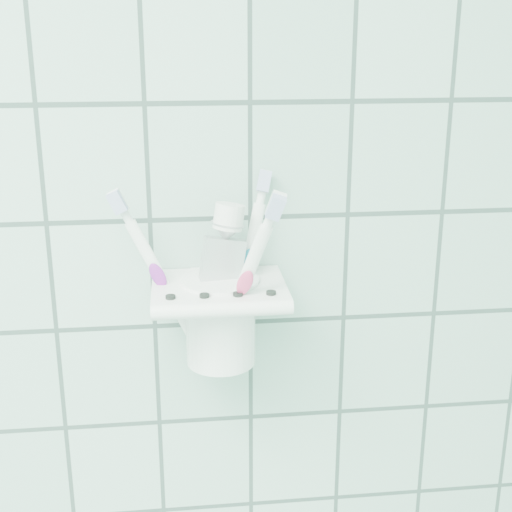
{
  "coord_description": "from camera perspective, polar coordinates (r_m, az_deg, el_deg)",
  "views": [
    {
      "loc": [
        0.63,
        0.51,
        1.55
      ],
      "look_at": [
        0.69,
        1.1,
        1.36
      ],
      "focal_mm": 50.0,
      "sensor_mm": 36.0,
      "label": 1
    }
  ],
  "objects": [
    {
      "name": "toothbrush_blue",
      "position": [
        0.67,
        -2.22,
        -0.86
      ],
      "size": [
        0.05,
        0.05,
        0.19
      ],
      "rotation": [
        -0.28,
        0.19,
        -0.18
      ],
      "color": "white",
      "rests_on": "cup"
    },
    {
      "name": "toothpaste_tube",
      "position": [
        0.68,
        -3.93,
        -1.26
      ],
      "size": [
        0.06,
        0.04,
        0.16
      ],
      "rotation": [
        -0.06,
        0.17,
        0.13
      ],
      "color": "silver",
      "rests_on": "cup"
    },
    {
      "name": "toothbrush_pink",
      "position": [
        0.68,
        -4.45,
        -0.86
      ],
      "size": [
        0.08,
        0.02,
        0.18
      ],
      "rotation": [
        -0.03,
        -0.45,
        -0.07
      ],
      "color": "white",
      "rests_on": "cup"
    },
    {
      "name": "holder_bracket",
      "position": [
        0.69,
        -2.99,
        -2.88
      ],
      "size": [
        0.13,
        0.1,
        0.04
      ],
      "color": "white",
      "rests_on": "wall_back"
    },
    {
      "name": "toothbrush_orange",
      "position": [
        0.67,
        -3.56,
        -0.76
      ],
      "size": [
        0.06,
        0.05,
        0.19
      ],
      "rotation": [
        0.25,
        0.33,
        -0.07
      ],
      "color": "white",
      "rests_on": "cup"
    },
    {
      "name": "cup",
      "position": [
        0.7,
        -2.86,
        -4.89
      ],
      "size": [
        0.08,
        0.08,
        0.09
      ],
      "color": "white",
      "rests_on": "holder_bracket"
    }
  ]
}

